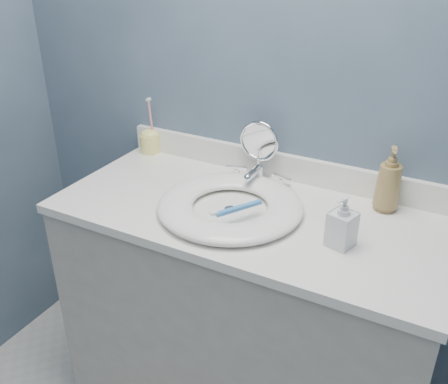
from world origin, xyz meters
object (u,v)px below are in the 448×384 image
Objects in this scene: makeup_mirror at (259,148)px; soap_bottle_amber at (389,179)px; soap_bottle_clear at (343,221)px; toothbrush_holder at (150,140)px.

makeup_mirror is 1.02× the size of soap_bottle_amber.
soap_bottle_clear is (-0.07, -0.26, -0.03)m from soap_bottle_amber.
soap_bottle_amber is 0.94× the size of toothbrush_holder.
soap_bottle_clear is at bearing -19.08° from toothbrush_holder.
makeup_mirror is 0.96× the size of toothbrush_holder.
soap_bottle_clear is at bearing -117.32° from soap_bottle_amber.
makeup_mirror is at bearing -1.99° from toothbrush_holder.
soap_bottle_clear is (0.37, -0.28, -0.04)m from makeup_mirror.
makeup_mirror reaches higher than soap_bottle_clear.
soap_bottle_clear is 0.68× the size of toothbrush_holder.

